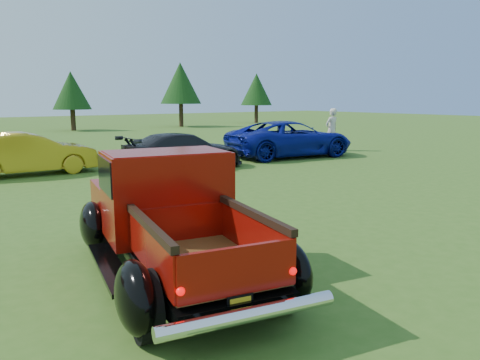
{
  "coord_description": "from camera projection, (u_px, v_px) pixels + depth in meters",
  "views": [
    {
      "loc": [
        -4.89,
        -6.03,
        2.44
      ],
      "look_at": [
        -0.3,
        0.2,
        1.08
      ],
      "focal_mm": 35.0,
      "sensor_mm": 36.0,
      "label": 1
    }
  ],
  "objects": [
    {
      "name": "ground",
      "position": [
        261.0,
        241.0,
        8.06
      ],
      "size": [
        120.0,
        120.0,
        0.0
      ],
      "primitive_type": "plane",
      "color": "#39601B",
      "rests_on": "ground"
    },
    {
      "name": "tree_east",
      "position": [
        180.0,
        83.0,
        39.58
      ],
      "size": [
        3.46,
        3.46,
        5.4
      ],
      "color": "#332114",
      "rests_on": "ground"
    },
    {
      "name": "show_car_yellow",
      "position": [
        30.0,
        154.0,
        14.97
      ],
      "size": [
        4.19,
        1.64,
        1.36
      ],
      "primitive_type": "imported",
      "rotation": [
        0.0,
        0.0,
        1.52
      ],
      "color": "gold",
      "rests_on": "ground"
    },
    {
      "name": "show_car_blue",
      "position": [
        290.0,
        139.0,
        19.54
      ],
      "size": [
        5.71,
        3.25,
        1.5
      ],
      "primitive_type": "imported",
      "rotation": [
        0.0,
        0.0,
        1.42
      ],
      "color": "navy",
      "rests_on": "ground"
    },
    {
      "name": "show_car_grey",
      "position": [
        184.0,
        151.0,
        16.14
      ],
      "size": [
        4.34,
        1.77,
        1.26
      ],
      "primitive_type": "imported",
      "rotation": [
        0.0,
        0.0,
        1.57
      ],
      "color": "black",
      "rests_on": "ground"
    },
    {
      "name": "spectator",
      "position": [
        332.0,
        130.0,
        21.76
      ],
      "size": [
        0.73,
        0.48,
        1.97
      ],
      "primitive_type": "imported",
      "rotation": [
        0.0,
        0.0,
        3.16
      ],
      "color": "beige",
      "rests_on": "ground"
    },
    {
      "name": "pickup_truck",
      "position": [
        167.0,
        214.0,
        6.62
      ],
      "size": [
        2.91,
        4.88,
        1.72
      ],
      "rotation": [
        0.0,
        0.0,
        -0.2
      ],
      "color": "black",
      "rests_on": "ground"
    },
    {
      "name": "tree_mid_right",
      "position": [
        71.0,
        91.0,
        34.84
      ],
      "size": [
        2.82,
        2.82,
        4.4
      ],
      "color": "#332114",
      "rests_on": "ground"
    },
    {
      "name": "tree_far_east",
      "position": [
        256.0,
        89.0,
        45.7
      ],
      "size": [
        3.07,
        3.07,
        4.8
      ],
      "color": "#332114",
      "rests_on": "ground"
    }
  ]
}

